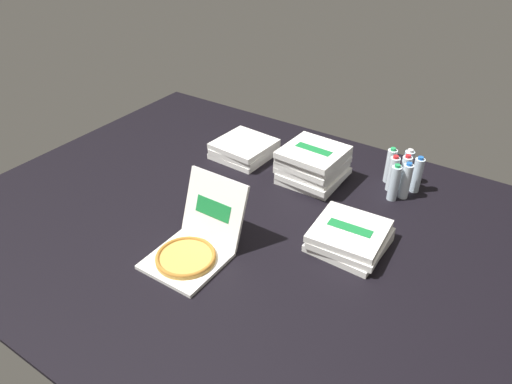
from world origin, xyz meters
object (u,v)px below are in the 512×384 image
pizza_stack_left_mid (244,149)px  water_bottle_0 (390,166)px  water_bottle_1 (406,181)px  water_bottle_6 (394,183)px  pizza_stack_center_near (350,237)px  water_bottle_4 (405,173)px  water_bottle_2 (393,174)px  water_bottle_5 (417,175)px  open_pizza_box (194,245)px  water_bottle_3 (407,167)px  pizza_stack_center_far (313,165)px

pizza_stack_left_mid → water_bottle_0: (0.92, 0.24, 0.06)m
water_bottle_1 → water_bottle_6: (-0.05, -0.06, 0.00)m
pizza_stack_center_near → water_bottle_4: (0.05, 0.67, 0.06)m
water_bottle_1 → water_bottle_2: size_ratio=1.00×
water_bottle_1 → water_bottle_4: (-0.03, 0.08, 0.00)m
pizza_stack_center_near → water_bottle_0: size_ratio=1.63×
water_bottle_1 → water_bottle_5: same height
open_pizza_box → water_bottle_2: open_pizza_box is taller
water_bottle_2 → water_bottle_3: same height
pizza_stack_left_mid → water_bottle_5: (1.09, 0.22, 0.06)m
pizza_stack_left_mid → water_bottle_4: 1.04m
pizza_stack_center_far → water_bottle_3: 0.57m
pizza_stack_center_near → pizza_stack_center_far: bearing=135.0°
water_bottle_1 → water_bottle_2: bearing=158.7°
pizza_stack_left_mid → water_bottle_6: size_ratio=1.61×
water_bottle_1 → water_bottle_4: 0.09m
water_bottle_3 → water_bottle_4: bearing=-81.6°
pizza_stack_center_far → water_bottle_3: bearing=30.7°
water_bottle_5 → water_bottle_4: bearing=-164.8°
water_bottle_0 → water_bottle_1: size_ratio=1.00×
pizza_stack_center_far → pizza_stack_left_mid: 0.53m
water_bottle_1 → water_bottle_4: same height
pizza_stack_center_far → water_bottle_3: (0.49, 0.29, -0.00)m
water_bottle_2 → water_bottle_5: bearing=28.4°
water_bottle_3 → open_pizza_box: bearing=-117.5°
water_bottle_5 → water_bottle_6: bearing=-117.1°
open_pizza_box → water_bottle_3: size_ratio=2.07×
water_bottle_1 → water_bottle_6: same height
pizza_stack_center_far → pizza_stack_center_near: 0.64m
open_pizza_box → water_bottle_3: open_pizza_box is taller
open_pizza_box → pizza_stack_center_far: open_pizza_box is taller
pizza_stack_center_far → water_bottle_1: size_ratio=1.64×
open_pizza_box → pizza_stack_left_mid: open_pizza_box is taller
open_pizza_box → water_bottle_5: open_pizza_box is taller
pizza_stack_center_near → water_bottle_1: (0.08, 0.58, 0.06)m
water_bottle_1 → water_bottle_0: bearing=139.2°
water_bottle_0 → water_bottle_5: bearing=-5.2°
pizza_stack_left_mid → water_bottle_0: water_bottle_0 is taller
water_bottle_1 → water_bottle_4: size_ratio=1.00×
pizza_stack_left_mid → water_bottle_3: bearing=15.2°
pizza_stack_center_far → pizza_stack_left_mid: bearing=178.5°
water_bottle_0 → water_bottle_6: 0.20m
pizza_stack_left_mid → pizza_stack_center_far: bearing=-1.5°
pizza_stack_center_far → water_bottle_4: water_bottle_4 is taller
water_bottle_2 → water_bottle_1: bearing=-21.3°
water_bottle_2 → water_bottle_4: (0.06, 0.05, 0.00)m
pizza_stack_left_mid → water_bottle_5: bearing=11.5°
water_bottle_2 → water_bottle_4: same height
pizza_stack_center_far → water_bottle_0: water_bottle_0 is taller
pizza_stack_center_far → pizza_stack_center_near: pizza_stack_center_far is taller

